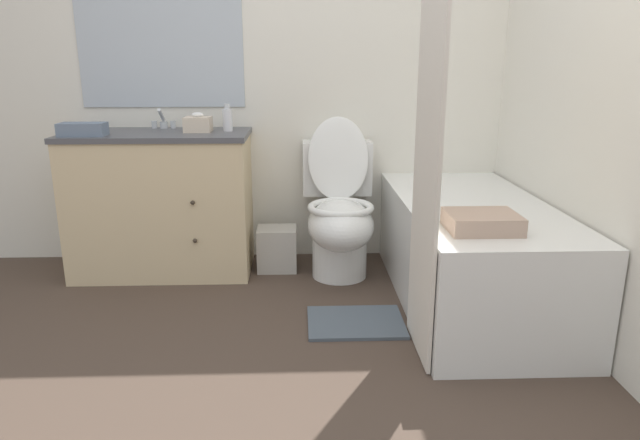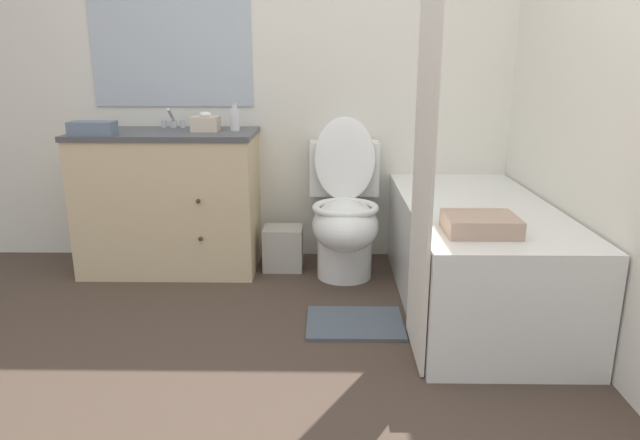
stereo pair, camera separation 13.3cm
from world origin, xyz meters
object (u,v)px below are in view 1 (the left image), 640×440
Objects in this scene: toilet at (339,215)px; hand_towel_folded at (83,129)px; vanity_cabinet at (162,202)px; soap_dispenser at (228,119)px; sink_faucet at (163,123)px; bath_towel_folded at (482,222)px; wastebasket at (277,249)px; bath_mat at (356,322)px; tissue_box at (198,124)px; bathtub at (470,252)px.

toilet is 3.76× the size of hand_towel_folded.
soap_dispenser is (0.39, 0.03, 0.47)m from vanity_cabinet.
sink_faucet is 0.59× the size of hand_towel_folded.
wastebasket is at bearing 132.18° from bath_towel_folded.
wastebasket is 0.56× the size of bath_mat.
tissue_box reaches higher than vanity_cabinet.
bath_mat is at bearing -156.99° from bathtub.
wastebasket is at bearing 7.71° from hand_towel_folded.
hand_towel_folded is (-0.35, -0.32, -0.00)m from sink_faucet.
bath_mat is at bearing -43.37° from tissue_box.
sink_faucet is 0.31× the size of bath_mat.
vanity_cabinet reaches higher than bath_towel_folded.
vanity_cabinet is at bearing 143.84° from bath_mat.
bath_mat is (0.40, -0.76, -0.12)m from wastebasket.
wastebasket is 1.25m from hand_towel_folded.
sink_faucet is at bearing 164.90° from toilet.
soap_dispenser reaches higher than bath_mat.
bath_mat is (-0.49, 0.23, -0.56)m from bath_towel_folded.
vanity_cabinet is at bearing 178.73° from wastebasket.
bath_towel_folded is (1.55, -1.17, -0.29)m from sink_faucet.
hand_towel_folded is (-0.58, -0.16, -0.01)m from tissue_box.
toilet is at bearing -13.95° from wastebasket.
bathtub is at bearing -17.13° from vanity_cabinet.
vanity_cabinet is at bearing 162.87° from bathtub.
vanity_cabinet is 2.25× the size of bath_mat.
sink_faucet is (-0.00, 0.17, 0.44)m from vanity_cabinet.
bathtub is (1.67, -0.51, -0.15)m from vanity_cabinet.
hand_towel_folded is at bearing 169.84° from bathtub.
sink_faucet is 1.65m from bath_mat.
toilet is (1.02, -0.28, -0.50)m from sink_faucet.
soap_dispenser is 0.53× the size of bath_towel_folded.
hand_towel_folded reaches higher than vanity_cabinet.
hand_towel_folded is 0.82× the size of bath_towel_folded.
hand_towel_folded is (-1.01, -0.14, 0.73)m from wastebasket.
hand_towel_folded is at bearing -166.05° from soap_dispenser.
wastebasket is 0.88× the size of bath_towel_folded.
vanity_cabinet is 0.50m from tissue_box.
bathtub is 5.27× the size of bath_towel_folded.
bathtub is at bearing -32.43° from toilet.
bath_towel_folded reaches higher than bathtub.
bath_mat is (0.03, -0.67, -0.35)m from toilet.
hand_towel_folded is 1.76m from bath_mat.
bath_mat is at bearing -23.78° from hand_towel_folded.
tissue_box is 0.17m from soap_dispenser.
bath_towel_folded is (1.90, -0.85, -0.29)m from hand_towel_folded.
vanity_cabinet is 1.14× the size of toilet.
sink_faucet is 0.16× the size of toilet.
bath_mat is (1.41, -0.62, -0.85)m from hand_towel_folded.
toilet is 0.75m from bath_mat.
vanity_cabinet is 4.28× the size of hand_towel_folded.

